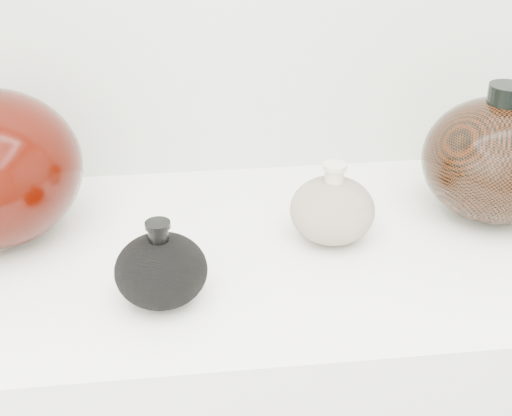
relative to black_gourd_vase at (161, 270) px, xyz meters
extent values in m
cube|color=silver|center=(0.11, 0.11, -0.06)|extent=(1.20, 0.50, 0.03)
ellipsoid|color=black|center=(0.00, 0.00, 0.00)|extent=(0.11, 0.11, 0.09)
cylinder|color=black|center=(0.00, 0.00, 0.05)|extent=(0.02, 0.02, 0.03)
cylinder|color=black|center=(0.00, 0.00, 0.06)|extent=(0.03, 0.03, 0.01)
ellipsoid|color=beige|center=(0.24, 0.12, 0.00)|extent=(0.15, 0.15, 0.09)
cylinder|color=beige|center=(0.24, 0.12, 0.05)|extent=(0.03, 0.03, 0.03)
cylinder|color=beige|center=(0.24, 0.12, 0.07)|extent=(0.04, 0.04, 0.01)
ellipsoid|color=black|center=(0.48, 0.16, 0.04)|extent=(0.27, 0.27, 0.18)
cylinder|color=black|center=(0.48, 0.16, 0.14)|extent=(0.07, 0.07, 0.03)
camera|label=1|loc=(0.03, -0.73, 0.48)|focal=50.00mm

